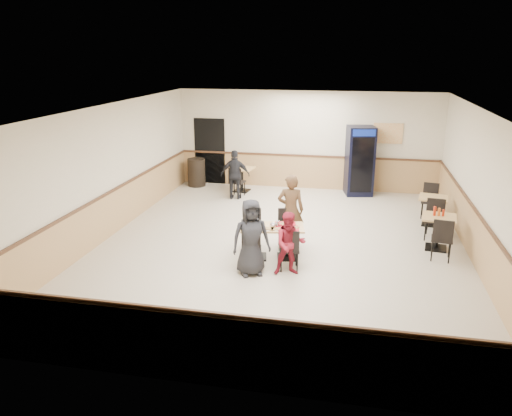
% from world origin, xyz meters
% --- Properties ---
extents(ground, '(10.00, 10.00, 0.00)m').
position_xyz_m(ground, '(0.00, 0.00, 0.00)').
color(ground, beige).
rests_on(ground, ground).
extents(room_shell, '(10.00, 10.00, 10.00)m').
position_xyz_m(room_shell, '(1.78, 2.55, 0.58)').
color(room_shell, silver).
rests_on(room_shell, ground).
extents(main_table, '(1.39, 0.88, 0.69)m').
position_xyz_m(main_table, '(-0.08, -0.72, 0.46)').
color(main_table, black).
rests_on(main_table, ground).
extents(main_chairs, '(1.41, 1.70, 0.88)m').
position_xyz_m(main_chairs, '(-0.12, -0.73, 0.44)').
color(main_chairs, black).
rests_on(main_chairs, ground).
extents(diner_woman_left, '(0.86, 0.74, 1.50)m').
position_xyz_m(diner_woman_left, '(-0.34, -1.57, 0.75)').
color(diner_woman_left, black).
rests_on(diner_woman_left, ground).
extents(diner_woman_right, '(0.71, 0.62, 1.25)m').
position_xyz_m(diner_woman_right, '(0.39, -1.43, 0.62)').
color(diner_woman_right, maroon).
rests_on(diner_woman_right, ground).
extents(diner_man_opposite, '(0.62, 0.44, 1.60)m').
position_xyz_m(diner_man_opposite, '(0.18, 0.13, 0.80)').
color(diner_man_opposite, '#513822').
rests_on(diner_man_opposite, ground).
extents(lone_diner, '(0.88, 0.45, 1.43)m').
position_xyz_m(lone_diner, '(-1.87, 3.37, 0.72)').
color(lone_diner, black).
rests_on(lone_diner, ground).
extents(tabletop_clutter, '(1.15, 0.71, 0.12)m').
position_xyz_m(tabletop_clutter, '(-0.05, -0.78, 0.71)').
color(tabletop_clutter, red).
rests_on(tabletop_clutter, main_table).
extents(side_table_near, '(0.78, 0.78, 0.74)m').
position_xyz_m(side_table_near, '(3.35, 0.49, 0.49)').
color(side_table_near, black).
rests_on(side_table_near, ground).
extents(side_table_near_chair_south, '(0.49, 0.49, 0.94)m').
position_xyz_m(side_table_near_chair_south, '(3.35, -0.10, 0.47)').
color(side_table_near_chair_south, black).
rests_on(side_table_near_chair_south, ground).
extents(side_table_near_chair_north, '(0.49, 0.49, 0.94)m').
position_xyz_m(side_table_near_chair_north, '(3.35, 1.08, 0.47)').
color(side_table_near_chair_north, black).
rests_on(side_table_near_chair_north, ground).
extents(side_table_far, '(0.78, 0.78, 0.72)m').
position_xyz_m(side_table_far, '(3.44, 2.11, 0.48)').
color(side_table_far, black).
rests_on(side_table_far, ground).
extents(side_table_far_chair_south, '(0.49, 0.49, 0.91)m').
position_xyz_m(side_table_far_chair_south, '(3.44, 1.53, 0.45)').
color(side_table_far_chair_south, black).
rests_on(side_table_far_chair_south, ground).
extents(side_table_far_chair_north, '(0.49, 0.49, 0.91)m').
position_xyz_m(side_table_far_chair_north, '(3.44, 2.68, 0.45)').
color(side_table_far_chair_north, black).
rests_on(side_table_far_chair_north, ground).
extents(condiment_caddy, '(0.23, 0.06, 0.20)m').
position_xyz_m(condiment_caddy, '(3.32, 0.54, 0.83)').
color(condiment_caddy, '#B2270C').
rests_on(condiment_caddy, side_table_near).
extents(back_table, '(0.76, 0.76, 0.73)m').
position_xyz_m(back_table, '(-1.87, 4.20, 0.49)').
color(back_table, black).
rests_on(back_table, ground).
extents(back_table_chair_lone, '(0.48, 0.48, 0.93)m').
position_xyz_m(back_table_chair_lone, '(-1.87, 3.61, 0.46)').
color(back_table_chair_lone, black).
rests_on(back_table_chair_lone, ground).
extents(pepsi_cooler, '(0.91, 0.91, 2.04)m').
position_xyz_m(pepsi_cooler, '(1.63, 4.59, 1.02)').
color(pepsi_cooler, black).
rests_on(pepsi_cooler, ground).
extents(trash_bin, '(0.55, 0.55, 0.87)m').
position_xyz_m(trash_bin, '(-3.43, 4.55, 0.44)').
color(trash_bin, black).
rests_on(trash_bin, ground).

